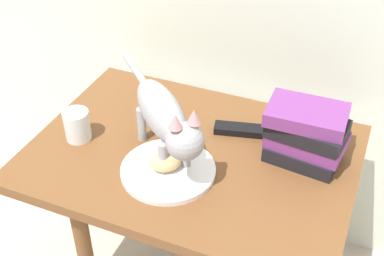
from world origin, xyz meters
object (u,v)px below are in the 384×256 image
at_px(bread_roll, 165,161).
at_px(book_stack, 306,134).
at_px(cat, 166,118).
at_px(side_table, 192,175).
at_px(plate, 168,170).
at_px(candle_jar, 77,127).
at_px(tv_remote, 241,130).

bearing_deg(bread_roll, book_stack, 32.56).
height_order(bread_roll, cat, cat).
xyz_separation_m(side_table, plate, (-0.02, -0.10, 0.09)).
bearing_deg(book_stack, bread_roll, -147.44).
xyz_separation_m(side_table, candle_jar, (-0.31, -0.06, 0.12)).
height_order(cat, candle_jar, cat).
height_order(bread_roll, book_stack, book_stack).
relative_size(side_table, book_stack, 4.03).
height_order(side_table, tv_remote, tv_remote).
xyz_separation_m(side_table, tv_remote, (0.09, 0.13, 0.09)).
xyz_separation_m(book_stack, candle_jar, (-0.58, -0.15, -0.04)).
xyz_separation_m(cat, candle_jar, (-0.26, -0.01, -0.09)).
distance_m(cat, book_stack, 0.36).
xyz_separation_m(bread_roll, cat, (-0.02, 0.05, 0.09)).
bearing_deg(tv_remote, candle_jar, -168.13).
relative_size(plate, book_stack, 1.14).
bearing_deg(candle_jar, side_table, 11.24).
xyz_separation_m(plate, cat, (-0.02, 0.05, 0.13)).
bearing_deg(cat, plate, -61.97).
distance_m(cat, candle_jar, 0.28).
relative_size(plate, tv_remote, 1.60).
bearing_deg(plate, tv_remote, 62.55).
bearing_deg(book_stack, candle_jar, -165.22).
relative_size(book_stack, candle_jar, 2.47).
height_order(plate, candle_jar, candle_jar).
relative_size(side_table, cat, 2.32).
relative_size(cat, book_stack, 1.74).
relative_size(side_table, plate, 3.54).
distance_m(plate, candle_jar, 0.29).
distance_m(side_table, book_stack, 0.33).
height_order(side_table, book_stack, book_stack).
relative_size(plate, bread_roll, 2.99).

